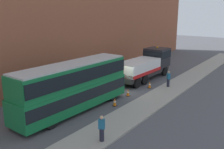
{
  "coord_description": "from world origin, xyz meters",
  "views": [
    {
      "loc": [
        -20.76,
        -14.0,
        8.23
      ],
      "look_at": [
        -1.08,
        0.12,
        2.0
      ],
      "focal_mm": 40.83,
      "sensor_mm": 36.0,
      "label": 1
    }
  ],
  "objects_px": {
    "traffic_cone_midway": "(128,93)",
    "traffic_cone_near_truck": "(150,85)",
    "double_decker_bus": "(74,85)",
    "pedestrian_onlooker": "(102,129)",
    "recovery_tow_truck": "(146,65)",
    "traffic_cone_near_bus": "(115,102)",
    "pedestrian_bystander": "(168,79)"
  },
  "relations": [
    {
      "from": "traffic_cone_midway",
      "to": "traffic_cone_near_truck",
      "type": "height_order",
      "value": "same"
    },
    {
      "from": "recovery_tow_truck",
      "to": "traffic_cone_near_bus",
      "type": "bearing_deg",
      "value": -165.82
    },
    {
      "from": "recovery_tow_truck",
      "to": "traffic_cone_midway",
      "type": "xyz_separation_m",
      "value": [
        -6.64,
        -1.64,
        -1.42
      ]
    },
    {
      "from": "pedestrian_onlooker",
      "to": "traffic_cone_near_bus",
      "type": "bearing_deg",
      "value": -1.0
    },
    {
      "from": "double_decker_bus",
      "to": "traffic_cone_near_truck",
      "type": "bearing_deg",
      "value": -11.17
    },
    {
      "from": "pedestrian_bystander",
      "to": "traffic_cone_near_bus",
      "type": "xyz_separation_m",
      "value": [
        -7.67,
        1.63,
        -0.64
      ]
    },
    {
      "from": "pedestrian_bystander",
      "to": "traffic_cone_near_bus",
      "type": "relative_size",
      "value": 2.38
    },
    {
      "from": "double_decker_bus",
      "to": "pedestrian_onlooker",
      "type": "relative_size",
      "value": 6.5
    },
    {
      "from": "traffic_cone_midway",
      "to": "traffic_cone_near_truck",
      "type": "relative_size",
      "value": 1.0
    },
    {
      "from": "recovery_tow_truck",
      "to": "traffic_cone_midway",
      "type": "relative_size",
      "value": 14.14
    },
    {
      "from": "traffic_cone_near_bus",
      "to": "traffic_cone_near_truck",
      "type": "bearing_deg",
      "value": -0.27
    },
    {
      "from": "recovery_tow_truck",
      "to": "traffic_cone_near_truck",
      "type": "relative_size",
      "value": 14.14
    },
    {
      "from": "double_decker_bus",
      "to": "pedestrian_onlooker",
      "type": "distance_m",
      "value": 5.99
    },
    {
      "from": "pedestrian_onlooker",
      "to": "traffic_cone_near_truck",
      "type": "bearing_deg",
      "value": -15.09
    },
    {
      "from": "pedestrian_onlooker",
      "to": "pedestrian_bystander",
      "type": "height_order",
      "value": "same"
    },
    {
      "from": "recovery_tow_truck",
      "to": "pedestrian_bystander",
      "type": "relative_size",
      "value": 5.95
    },
    {
      "from": "recovery_tow_truck",
      "to": "traffic_cone_near_truck",
      "type": "distance_m",
      "value": 3.98
    },
    {
      "from": "recovery_tow_truck",
      "to": "double_decker_bus",
      "type": "xyz_separation_m",
      "value": [
        -12.38,
        0.01,
        0.47
      ]
    },
    {
      "from": "pedestrian_onlooker",
      "to": "traffic_cone_near_bus",
      "type": "xyz_separation_m",
      "value": [
        5.69,
        3.0,
        -0.64
      ]
    },
    {
      "from": "traffic_cone_midway",
      "to": "traffic_cone_near_truck",
      "type": "bearing_deg",
      "value": -7.85
    },
    {
      "from": "recovery_tow_truck",
      "to": "traffic_cone_midway",
      "type": "bearing_deg",
      "value": -164.38
    },
    {
      "from": "pedestrian_onlooker",
      "to": "traffic_cone_near_bus",
      "type": "distance_m",
      "value": 6.47
    },
    {
      "from": "pedestrian_bystander",
      "to": "traffic_cone_near_bus",
      "type": "bearing_deg",
      "value": 30.76
    },
    {
      "from": "pedestrian_bystander",
      "to": "traffic_cone_near_truck",
      "type": "relative_size",
      "value": 2.38
    },
    {
      "from": "traffic_cone_near_bus",
      "to": "pedestrian_bystander",
      "type": "bearing_deg",
      "value": -11.98
    },
    {
      "from": "double_decker_bus",
      "to": "traffic_cone_near_bus",
      "type": "relative_size",
      "value": 15.43
    },
    {
      "from": "traffic_cone_midway",
      "to": "traffic_cone_near_bus",
      "type": "bearing_deg",
      "value": -170.94
    },
    {
      "from": "traffic_cone_near_bus",
      "to": "double_decker_bus",
      "type": "bearing_deg",
      "value": 143.18
    },
    {
      "from": "recovery_tow_truck",
      "to": "traffic_cone_near_bus",
      "type": "height_order",
      "value": "recovery_tow_truck"
    },
    {
      "from": "double_decker_bus",
      "to": "pedestrian_bystander",
      "type": "distance_m",
      "value": 11.22
    },
    {
      "from": "recovery_tow_truck",
      "to": "traffic_cone_near_truck",
      "type": "xyz_separation_m",
      "value": [
        -3.05,
        -2.13,
        -1.42
      ]
    },
    {
      "from": "double_decker_bus",
      "to": "traffic_cone_midway",
      "type": "xyz_separation_m",
      "value": [
        5.74,
        -1.65,
        -1.89
      ]
    }
  ]
}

